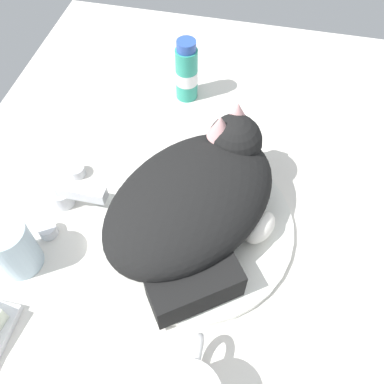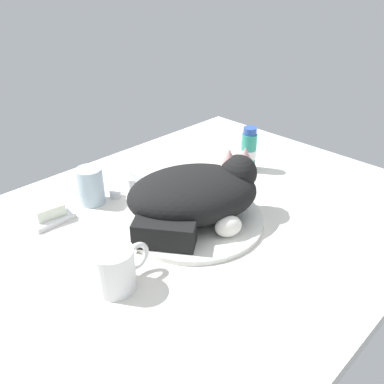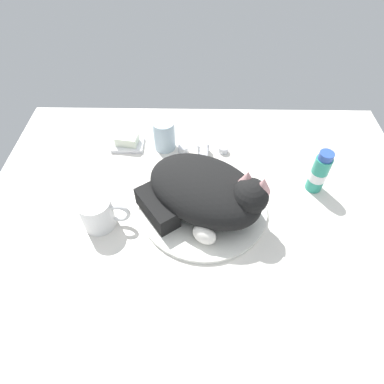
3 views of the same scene
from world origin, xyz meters
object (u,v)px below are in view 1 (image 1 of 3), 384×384
at_px(toothpaste_bottle, 187,72).
at_px(cat, 197,199).
at_px(faucet, 68,196).
at_px(rinse_cup, 13,248).

bearing_deg(toothpaste_bottle, cat, -164.31).
bearing_deg(faucet, toothpaste_bottle, -23.41).
bearing_deg(rinse_cup, cat, -63.53).
relative_size(cat, rinse_cup, 3.81).
height_order(faucet, cat, cat).
xyz_separation_m(cat, toothpaste_bottle, (0.28, 0.08, -0.01)).
bearing_deg(cat, rinse_cup, 116.47).
bearing_deg(faucet, cat, -88.62).
relative_size(faucet, cat, 0.43).
bearing_deg(toothpaste_bottle, rinse_cup, 158.87).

